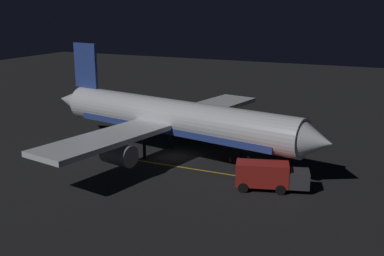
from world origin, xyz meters
TOP-DOWN VIEW (x-y plane):
  - ground_plane at (0.00, 0.00)m, footprint 180.00×180.00m
  - apron_guide_stripe at (2.77, 4.00)m, footprint 0.28×18.62m
  - airliner at (-0.11, -0.59)m, footprint 33.18×35.98m
  - baggage_truck at (4.98, 11.94)m, footprint 3.83×6.79m
  - catering_truck at (-9.72, 2.93)m, footprint 2.88×6.58m
  - ground_crew_worker at (1.44, 8.84)m, footprint 0.40×0.40m
  - traffic_cone_near_left at (-1.03, 5.99)m, footprint 0.50×0.50m
  - traffic_cone_near_right at (3.62, 8.89)m, footprint 0.50×0.50m

SIDE VIEW (x-z plane):
  - ground_plane at x=0.00m, z-range -0.20..0.00m
  - apron_guide_stripe at x=2.77m, z-range 0.00..0.01m
  - traffic_cone_near_left at x=-1.03m, z-range -0.03..0.52m
  - traffic_cone_near_right at x=3.62m, z-range -0.03..0.52m
  - ground_crew_worker at x=1.44m, z-range 0.02..1.76m
  - catering_truck at x=-9.72m, z-range 0.06..2.39m
  - baggage_truck at x=4.98m, z-range 0.04..2.56m
  - airliner at x=-0.11m, z-range -1.62..10.11m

